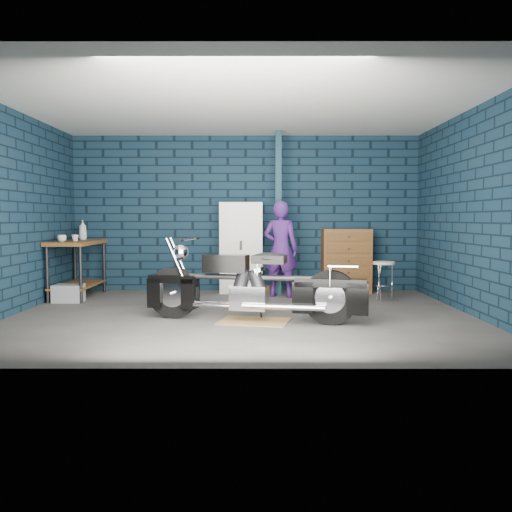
{
  "coord_description": "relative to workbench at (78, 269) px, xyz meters",
  "views": [
    {
      "loc": [
        0.2,
        -6.99,
        1.27
      ],
      "look_at": [
        0.19,
        0.3,
        0.76
      ],
      "focal_mm": 38.0,
      "sensor_mm": 36.0,
      "label": 1
    }
  ],
  "objects": [
    {
      "name": "ground",
      "position": [
        2.68,
        -1.64,
        -0.46
      ],
      "size": [
        6.0,
        6.0,
        0.0
      ],
      "primitive_type": "plane",
      "color": "#4E4B49",
      "rests_on": "ground"
    },
    {
      "name": "room_walls",
      "position": [
        2.68,
        -1.08,
        1.45
      ],
      "size": [
        6.02,
        5.01,
        2.71
      ],
      "color": "#102536",
      "rests_on": "ground"
    },
    {
      "name": "support_post",
      "position": [
        3.23,
        0.31,
        0.9
      ],
      "size": [
        0.1,
        0.1,
        2.7
      ],
      "primitive_type": "cube",
      "color": "#132F3C",
      "rests_on": "ground"
    },
    {
      "name": "workbench",
      "position": [
        0.0,
        0.0,
        0.0
      ],
      "size": [
        0.6,
        1.4,
        0.91
      ],
      "primitive_type": "cube",
      "color": "brown",
      "rests_on": "ground"
    },
    {
      "name": "drip_mat",
      "position": [
        2.84,
        -2.05,
        -0.45
      ],
      "size": [
        0.95,
        0.79,
        0.01
      ],
      "primitive_type": "cube",
      "rotation": [
        0.0,
        0.0,
        -0.22
      ],
      "color": "olive",
      "rests_on": "ground"
    },
    {
      "name": "motorcycle",
      "position": [
        2.84,
        -2.05,
        0.06
      ],
      "size": [
        2.42,
        1.12,
        1.03
      ],
      "primitive_type": null,
      "rotation": [
        0.0,
        0.0,
        -0.22
      ],
      "color": "black",
      "rests_on": "ground"
    },
    {
      "name": "person",
      "position": [
        3.26,
        0.05,
        0.32
      ],
      "size": [
        0.66,
        0.54,
        1.55
      ],
      "primitive_type": "imported",
      "rotation": [
        0.0,
        0.0,
        2.79
      ],
      "color": "#3F1B67",
      "rests_on": "ground"
    },
    {
      "name": "storage_bin",
      "position": [
        0.02,
        -0.5,
        -0.32
      ],
      "size": [
        0.43,
        0.3,
        0.27
      ],
      "primitive_type": "cube",
      "color": "gray",
      "rests_on": "ground"
    },
    {
      "name": "locker",
      "position": [
        2.61,
        0.59,
        0.31
      ],
      "size": [
        0.72,
        0.51,
        1.53
      ],
      "primitive_type": "cube",
      "color": "silver",
      "rests_on": "ground"
    },
    {
      "name": "tool_chest",
      "position": [
        4.41,
        0.59,
        0.09
      ],
      "size": [
        0.81,
        0.45,
        1.09
      ],
      "primitive_type": "cube",
      "color": "brown",
      "rests_on": "ground"
    },
    {
      "name": "shop_stool",
      "position": [
        4.82,
        -0.39,
        -0.15
      ],
      "size": [
        0.39,
        0.39,
        0.61
      ],
      "primitive_type": null,
      "rotation": [
        0.0,
        0.0,
        -0.18
      ],
      "color": "beige",
      "rests_on": "ground"
    },
    {
      "name": "cup_a",
      "position": [
        -0.11,
        -0.36,
        0.51
      ],
      "size": [
        0.16,
        0.16,
        0.1
      ],
      "primitive_type": "imported",
      "rotation": [
        0.0,
        0.0,
        0.21
      ],
      "color": "beige",
      "rests_on": "workbench"
    },
    {
      "name": "cup_b",
      "position": [
        0.04,
        -0.19,
        0.51
      ],
      "size": [
        0.11,
        0.11,
        0.1
      ],
      "primitive_type": "imported",
      "rotation": [
        0.0,
        0.0,
        -0.07
      ],
      "color": "beige",
      "rests_on": "workbench"
    },
    {
      "name": "mug_purple",
      "position": [
        -0.04,
        0.01,
        0.5
      ],
      "size": [
        0.08,
        0.08,
        0.1
      ],
      "primitive_type": "cylinder",
      "rotation": [
        0.0,
        0.0,
        0.05
      ],
      "color": "#4B175D",
      "rests_on": "workbench"
    },
    {
      "name": "bottle",
      "position": [
        -0.05,
        0.45,
        0.62
      ],
      "size": [
        0.15,
        0.15,
        0.33
      ],
      "primitive_type": "imported",
      "rotation": [
        0.0,
        0.0,
        0.15
      ],
      "color": "gray",
      "rests_on": "workbench"
    }
  ]
}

